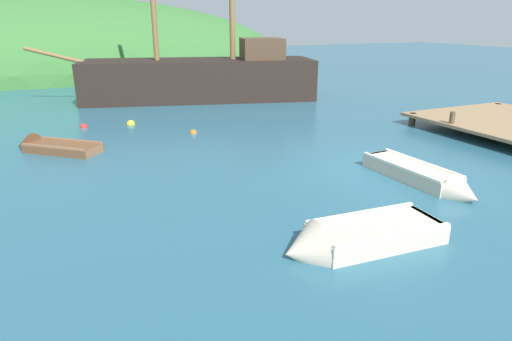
# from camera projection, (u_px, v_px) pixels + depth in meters

# --- Properties ---
(ground_plane) EXTENTS (120.00, 120.00, 0.00)m
(ground_plane) POSITION_uv_depth(u_px,v_px,m) (395.00, 173.00, 12.80)
(ground_plane) COLOR #285B70
(shore_hill) EXTENTS (47.05, 25.95, 12.71)m
(shore_hill) POSITION_uv_depth(u_px,v_px,m) (43.00, 69.00, 39.51)
(shore_hill) COLOR #387033
(shore_hill) RESTS_ON ground
(sailing_ship) EXTENTS (15.04, 6.87, 12.23)m
(sailing_ship) POSITION_uv_depth(u_px,v_px,m) (202.00, 83.00, 24.42)
(sailing_ship) COLOR black
(sailing_ship) RESTS_ON ground
(rowboat_portside) EXTENTS (1.03, 3.68, 0.87)m
(rowboat_portside) POSITION_uv_depth(u_px,v_px,m) (423.00, 179.00, 11.91)
(rowboat_portside) COLOR beige
(rowboat_portside) RESTS_ON ground
(rowboat_outer_left) EXTENTS (3.37, 1.34, 1.11)m
(rowboat_outer_left) POSITION_uv_depth(u_px,v_px,m) (353.00, 241.00, 8.57)
(rowboat_outer_left) COLOR beige
(rowboat_outer_left) RESTS_ON ground
(rowboat_near_dock) EXTENTS (2.98, 2.82, 0.96)m
(rowboat_near_dock) POSITION_uv_depth(u_px,v_px,m) (50.00, 148.00, 14.92)
(rowboat_near_dock) COLOR brown
(rowboat_near_dock) RESTS_ON ground
(buoy_orange) EXTENTS (0.28, 0.28, 0.28)m
(buoy_orange) POSITION_uv_depth(u_px,v_px,m) (193.00, 133.00, 17.27)
(buoy_orange) COLOR orange
(buoy_orange) RESTS_ON ground
(buoy_red) EXTENTS (0.33, 0.33, 0.33)m
(buoy_red) POSITION_uv_depth(u_px,v_px,m) (84.00, 127.00, 18.19)
(buoy_red) COLOR red
(buoy_red) RESTS_ON ground
(buoy_yellow) EXTENTS (0.36, 0.36, 0.36)m
(buoy_yellow) POSITION_uv_depth(u_px,v_px,m) (131.00, 124.00, 18.72)
(buoy_yellow) COLOR yellow
(buoy_yellow) RESTS_ON ground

